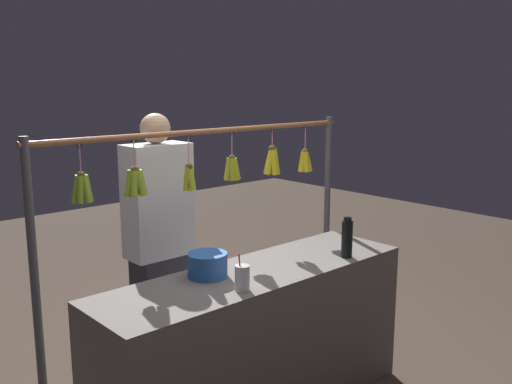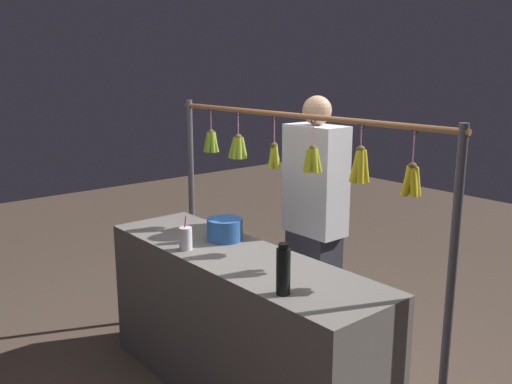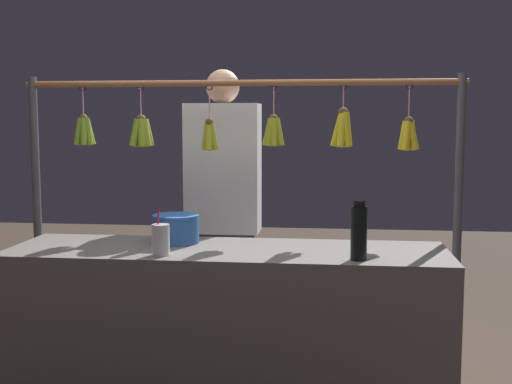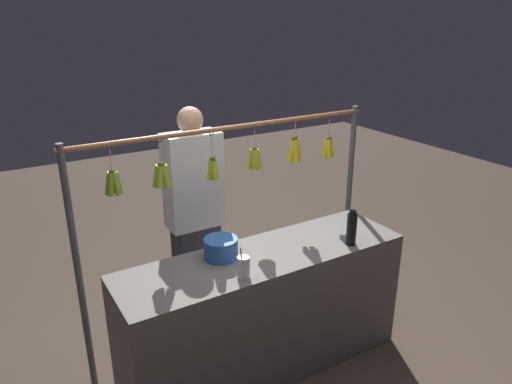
% 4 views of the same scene
% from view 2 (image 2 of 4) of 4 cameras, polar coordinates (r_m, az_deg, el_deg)
% --- Properties ---
extents(market_counter, '(2.00, 0.57, 0.90)m').
position_cam_2_polar(market_counter, '(3.39, -1.87, -13.58)').
color(market_counter, '#66605B').
rests_on(market_counter, ground).
extents(display_rack, '(2.27, 0.14, 1.71)m').
position_cam_2_polar(display_rack, '(3.40, 3.54, 0.40)').
color(display_rack, '#4C4C51').
rests_on(display_rack, ground).
extents(water_bottle, '(0.07, 0.07, 0.25)m').
position_cam_2_polar(water_bottle, '(2.64, 2.81, -8.01)').
color(water_bottle, black).
rests_on(water_bottle, market_counter).
extents(blue_bucket, '(0.22, 0.22, 0.14)m').
position_cam_2_polar(blue_bucket, '(3.46, -3.21, -3.84)').
color(blue_bucket, '#2C5FAE').
rests_on(blue_bucket, market_counter).
extents(drink_cup, '(0.08, 0.08, 0.20)m').
position_cam_2_polar(drink_cup, '(3.30, -7.23, -4.75)').
color(drink_cup, silver).
rests_on(drink_cup, market_counter).
extents(vendor_person, '(0.42, 0.23, 1.77)m').
position_cam_2_polar(vendor_person, '(3.83, 5.99, -3.67)').
color(vendor_person, '#2D2D38').
rests_on(vendor_person, ground).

